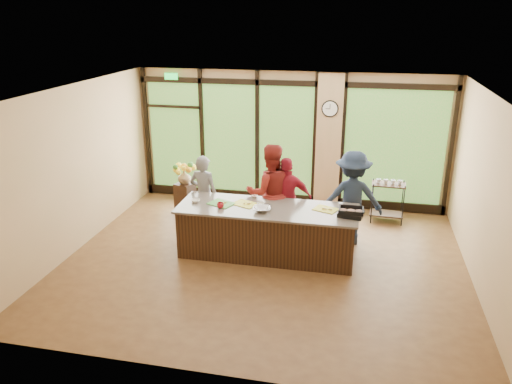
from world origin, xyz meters
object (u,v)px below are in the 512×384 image
at_px(cook_right, 352,198).
at_px(flower_stand, 185,199).
at_px(bar_cart, 388,197).
at_px(roasting_pan, 351,214).
at_px(island_base, 267,232).
at_px(cook_left, 204,195).

relative_size(cook_right, flower_stand, 2.54).
relative_size(flower_stand, bar_cart, 0.76).
relative_size(roasting_pan, flower_stand, 0.58).
bearing_deg(flower_stand, island_base, -19.76).
height_order(cook_left, flower_stand, cook_left).
xyz_separation_m(island_base, roasting_pan, (1.46, -0.09, 0.52)).
bearing_deg(island_base, flower_stand, 144.18).
relative_size(cook_right, bar_cart, 1.93).
bearing_deg(island_base, cook_right, 30.34).
bearing_deg(island_base, roasting_pan, -3.39).
xyz_separation_m(island_base, cook_right, (1.45, 0.85, 0.46)).
bearing_deg(flower_stand, cook_right, 5.36).
relative_size(island_base, bar_cart, 3.32).
bearing_deg(roasting_pan, bar_cart, 81.37).
xyz_separation_m(island_base, flower_stand, (-2.11, 1.52, -0.08)).
distance_m(cook_right, flower_stand, 3.66).
relative_size(roasting_pan, bar_cart, 0.44).
relative_size(cook_right, roasting_pan, 4.40).
relative_size(cook_left, bar_cart, 1.72).
bearing_deg(roasting_pan, cook_right, 100.61).
xyz_separation_m(cook_right, bar_cart, (0.72, 1.17, -0.34)).
relative_size(cook_left, roasting_pan, 3.92).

